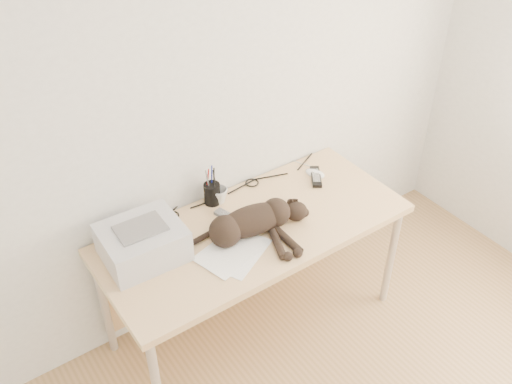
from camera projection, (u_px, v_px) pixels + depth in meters
wall_back at (212, 101)px, 2.79m from camera, size 3.50×0.00×3.50m
desk at (245, 237)px, 3.03m from camera, size 1.60×0.70×0.74m
printer at (143, 242)px, 2.68m from camera, size 0.38×0.33×0.18m
papers at (234, 252)px, 2.74m from camera, size 0.40×0.34×0.01m
cat at (249, 224)px, 2.80m from camera, size 0.72×0.39×0.16m
mug at (219, 195)px, 3.03m from camera, size 0.13×0.13×0.09m
pen_cup at (212, 193)px, 3.02m from camera, size 0.09×0.09×0.22m
remote_grey at (229, 217)px, 2.94m from camera, size 0.10×0.18×0.02m
remote_black at (316, 177)px, 3.23m from camera, size 0.15×0.18×0.02m
mouse at (315, 172)px, 3.25m from camera, size 0.11×0.14×0.04m
cable_tangle at (222, 195)px, 3.10m from camera, size 1.36×0.08×0.01m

